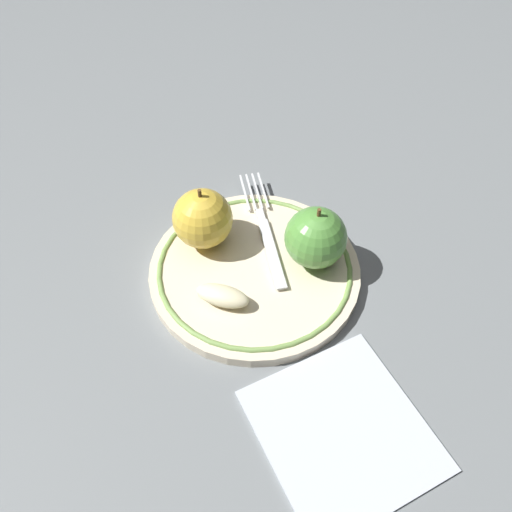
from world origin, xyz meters
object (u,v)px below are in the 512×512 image
plate (256,272)px  napkin_folded (342,429)px  apple_second_whole (203,219)px  fork (265,229)px  apple_slice_front (222,296)px  apple_red_whole (316,238)px

plate → napkin_folded: (0.01, -0.19, -0.01)m
plate → napkin_folded: bearing=-86.9°
apple_second_whole → napkin_folded: bearing=-78.7°
plate → fork: fork is taller
apple_slice_front → apple_red_whole: bearing=48.0°
apple_second_whole → apple_slice_front: bearing=-95.0°
apple_red_whole → apple_slice_front: apple_red_whole is taller
apple_second_whole → napkin_folded: 0.27m
plate → apple_red_whole: 0.08m
apple_second_whole → fork: size_ratio=0.40×
apple_slice_front → apple_second_whole: bearing=122.9°
apple_second_whole → fork: bearing=-9.0°
apple_red_whole → apple_slice_front: (-0.11, -0.02, -0.03)m
apple_slice_front → napkin_folded: apple_slice_front is taller
apple_red_whole → fork: bearing=120.3°
apple_red_whole → apple_second_whole: size_ratio=1.00×
plate → apple_slice_front: (-0.05, -0.03, 0.02)m
apple_second_whole → napkin_folded: apple_second_whole is taller
apple_red_whole → napkin_folded: size_ratio=0.50×
apple_second_whole → apple_slice_front: apple_second_whole is taller
fork → napkin_folded: fork is taller
apple_second_whole → apple_slice_front: (-0.01, -0.09, -0.03)m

